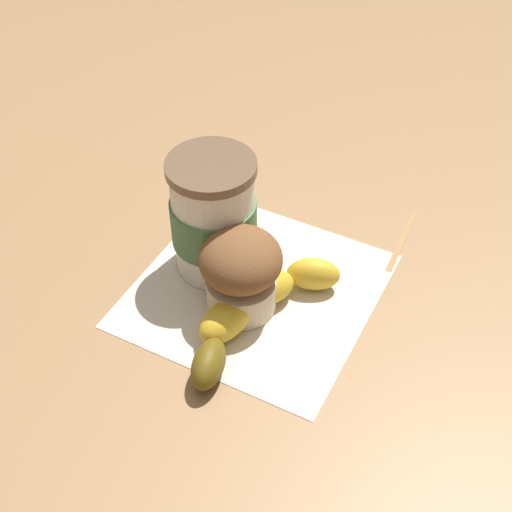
# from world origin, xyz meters

# --- Properties ---
(ground_plane) EXTENTS (3.00, 3.00, 0.00)m
(ground_plane) POSITION_xyz_m (0.00, 0.00, 0.00)
(ground_plane) COLOR #936D47
(paper_napkin) EXTENTS (0.26, 0.26, 0.00)m
(paper_napkin) POSITION_xyz_m (0.00, 0.00, 0.00)
(paper_napkin) COLOR beige
(paper_napkin) RESTS_ON ground_plane
(coffee_cup) EXTENTS (0.09, 0.09, 0.14)m
(coffee_cup) POSITION_xyz_m (-0.06, 0.02, 0.07)
(coffee_cup) COLOR silver
(coffee_cup) RESTS_ON paper_napkin
(muffin) EXTENTS (0.08, 0.08, 0.09)m
(muffin) POSITION_xyz_m (-0.01, -0.03, 0.05)
(muffin) COLOR beige
(muffin) RESTS_ON paper_napkin
(banana) EXTENTS (0.12, 0.20, 0.04)m
(banana) POSITION_xyz_m (0.01, -0.04, 0.02)
(banana) COLOR gold
(banana) RESTS_ON paper_napkin
(wooden_stirrer) EXTENTS (0.01, 0.11, 0.00)m
(wooden_stirrer) POSITION_xyz_m (0.13, 0.13, 0.00)
(wooden_stirrer) COLOR #9E7547
(wooden_stirrer) RESTS_ON ground_plane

